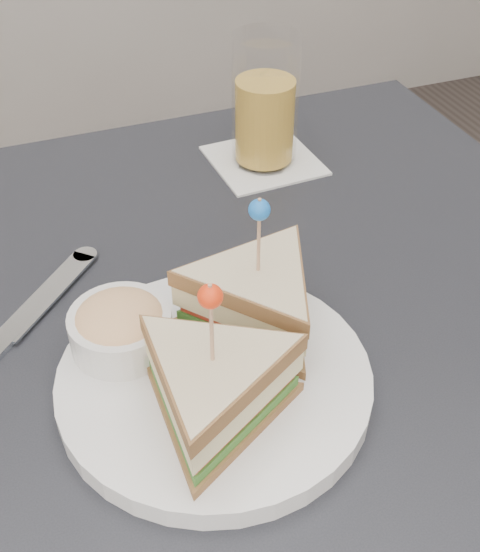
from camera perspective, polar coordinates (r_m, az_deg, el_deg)
name	(u,v)px	position (r m, az deg, el deg)	size (l,w,h in m)	color
table	(234,387)	(0.66, -0.51, -9.17)	(0.80, 0.80, 0.75)	black
plate_meal	(220,348)	(0.53, -1.65, -5.96)	(0.27, 0.26, 0.15)	white
cutlery_knife	(12,332)	(0.63, -18.26, -4.44)	(0.17, 0.18, 0.01)	silver
drink_set	(265,109)	(0.80, 2.07, 13.59)	(0.12, 0.12, 0.15)	white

